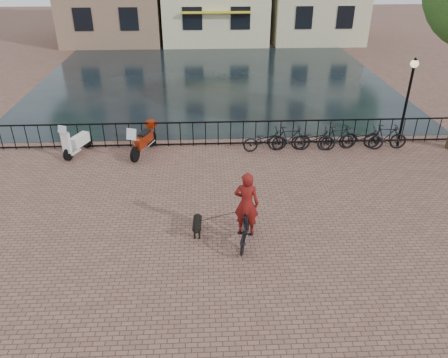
{
  "coord_description": "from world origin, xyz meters",
  "views": [
    {
      "loc": [
        -0.52,
        -8.06,
        7.31
      ],
      "look_at": [
        0.0,
        3.0,
        1.2
      ],
      "focal_mm": 35.0,
      "sensor_mm": 36.0,
      "label": 1
    }
  ],
  "objects_px": {
    "scooter": "(76,136)",
    "dog": "(197,226)",
    "lamp_post": "(409,88)",
    "motorcycle": "(143,137)",
    "cyclist": "(246,213)"
  },
  "relations": [
    {
      "from": "lamp_post",
      "to": "motorcycle",
      "type": "bearing_deg",
      "value": -178.71
    },
    {
      "from": "motorcycle",
      "to": "scooter",
      "type": "relative_size",
      "value": 1.23
    },
    {
      "from": "scooter",
      "to": "dog",
      "type": "bearing_deg",
      "value": -28.09
    },
    {
      "from": "dog",
      "to": "motorcycle",
      "type": "bearing_deg",
      "value": 113.24
    },
    {
      "from": "motorcycle",
      "to": "scooter",
      "type": "bearing_deg",
      "value": -163.2
    },
    {
      "from": "scooter",
      "to": "motorcycle",
      "type": "bearing_deg",
      "value": 19.32
    },
    {
      "from": "scooter",
      "to": "lamp_post",
      "type": "bearing_deg",
      "value": 22.4
    },
    {
      "from": "scooter",
      "to": "cyclist",
      "type": "bearing_deg",
      "value": -23.04
    },
    {
      "from": "dog",
      "to": "motorcycle",
      "type": "xyz_separation_m",
      "value": [
        -2.09,
        5.39,
        0.39
      ]
    },
    {
      "from": "lamp_post",
      "to": "dog",
      "type": "xyz_separation_m",
      "value": [
        -8.0,
        -5.62,
        -2.08
      ]
    },
    {
      "from": "lamp_post",
      "to": "motorcycle",
      "type": "relative_size",
      "value": 1.75
    },
    {
      "from": "lamp_post",
      "to": "cyclist",
      "type": "xyz_separation_m",
      "value": [
        -6.68,
        -6.04,
        -1.42
      ]
    },
    {
      "from": "cyclist",
      "to": "motorcycle",
      "type": "xyz_separation_m",
      "value": [
        -3.41,
        5.81,
        -0.26
      ]
    },
    {
      "from": "cyclist",
      "to": "dog",
      "type": "xyz_separation_m",
      "value": [
        -1.32,
        0.42,
        -0.66
      ]
    },
    {
      "from": "cyclist",
      "to": "scooter",
      "type": "xyz_separation_m",
      "value": [
        -5.94,
        5.93,
        -0.24
      ]
    }
  ]
}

